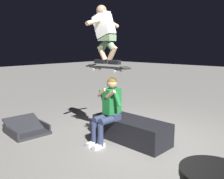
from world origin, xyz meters
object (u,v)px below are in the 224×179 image
object	(u,v)px
person_sitting_on_ledge	(108,108)
kicker_ramp	(27,130)
skateboard	(107,68)
ledge_box_main	(131,130)
skater_airborne	(105,32)

from	to	relation	value
person_sitting_on_ledge	kicker_ramp	size ratio (longest dim) A/B	1.28
person_sitting_on_ledge	skateboard	size ratio (longest dim) A/B	1.26
kicker_ramp	person_sitting_on_ledge	bearing A→B (deg)	-154.64
ledge_box_main	skateboard	distance (m)	1.34
skater_airborne	person_sitting_on_ledge	bearing A→B (deg)	149.07
person_sitting_on_ledge	kicker_ramp	world-z (taller)	person_sitting_on_ledge
person_sitting_on_ledge	skater_airborne	bearing A→B (deg)	-30.93
skater_airborne	skateboard	bearing A→B (deg)	-178.80
person_sitting_on_ledge	skater_airborne	xyz separation A→B (m)	(0.19, -0.12, 1.45)
person_sitting_on_ledge	skateboard	world-z (taller)	skateboard
kicker_ramp	skater_airborne	bearing A→B (deg)	-148.56
person_sitting_on_ledge	kicker_ramp	xyz separation A→B (m)	(1.71, 0.81, -0.64)
skateboard	skater_airborne	size ratio (longest dim) A/B	0.91
skateboard	kicker_ramp	world-z (taller)	skateboard
skateboard	person_sitting_on_ledge	bearing A→B (deg)	139.46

